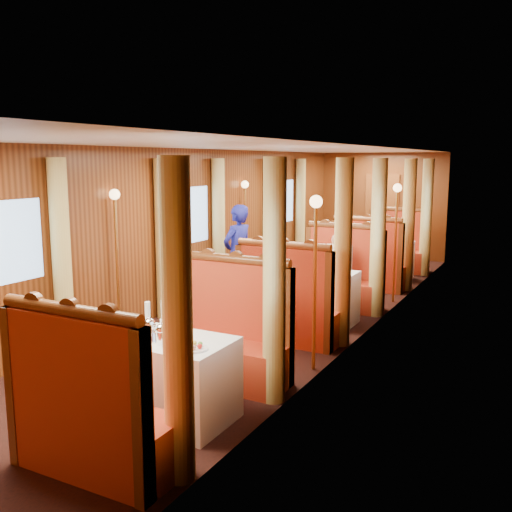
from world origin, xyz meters
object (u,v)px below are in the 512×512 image
Objects in this scene: table_far at (383,260)px; table_near at (173,379)px; teapot_back at (166,331)px; table_mid at (318,297)px; banquette_mid_aft at (341,281)px; teapot_left at (150,332)px; banquette_mid_fwd at (288,310)px; teapot_right at (162,337)px; steward at (238,255)px; passenger at (337,264)px; banquette_far_fwd at (368,266)px; fruit_plate at (194,347)px; tea_tray at (161,338)px; rose_vase_far at (383,232)px; banquette_far_aft at (396,251)px; banquette_near_aft at (230,343)px; rose_vase_mid at (317,260)px; banquette_near_fwd at (92,419)px.

table_near is at bearing -90.00° from table_far.
teapot_back is at bearing -90.66° from table_far.
table_mid is at bearing -90.00° from table_far.
banquette_mid_aft reaches higher than teapot_left.
table_near is at bearing -90.00° from banquette_mid_fwd.
teapot_right is 0.10× the size of steward.
passenger is at bearing 90.02° from teapot_back.
fruit_plate is at bearing -86.92° from banquette_far_fwd.
banquette_mid_aft is 1.76× the size of passenger.
fruit_plate is at bearing -21.12° from teapot_back.
rose_vase_far is at bearing 89.55° from tea_tray.
banquette_far_fwd reaches higher than teapot_right.
rose_vase_far is at bearing 109.08° from teapot_right.
passenger is (-0.33, 4.41, -0.03)m from fruit_plate.
banquette_mid_fwd reaches higher than teapot_back.
teapot_back reaches higher than tea_tray.
banquette_mid_fwd is 1.81m from passenger.
teapot_left reaches higher than teapot_back.
banquette_far_aft reaches higher than table_far.
banquette_near_aft reaches higher than rose_vase_far.
banquette_far_fwd is at bearing -90.00° from banquette_far_aft.
table_near is 0.44m from teapot_back.
steward reaches higher than banquette_far_aft.
table_near is at bearing -89.69° from rose_vase_far.
tea_tray is at bearing -90.67° from banquette_far_aft.
banquette_mid_fwd reaches higher than passenger.
table_mid is 0.78× the size of banquette_far_aft.
table_mid is 0.78× the size of banquette_far_fwd.
rose_vase_mid is 0.22× the size of steward.
tea_tray is (-0.09, -1.05, 0.33)m from banquette_near_aft.
passenger is (-0.00, 0.77, 0.37)m from table_mid.
steward is at bearing 129.76° from teapot_right.
banquette_near_fwd is at bearing -90.00° from table_mid.
banquette_mid_aft is at bearing 90.00° from passenger.
rose_vase_far is (-0.04, 4.52, 0.50)m from banquette_mid_fwd.
teapot_left is at bearing -97.79° from banquette_near_aft.
table_far is 1.02m from banquette_far_fwd.
table_mid is at bearing 90.00° from banquette_near_aft.
teapot_right is 4.43m from passenger.
banquette_mid_aft reaches higher than rose_vase_far.
table_near is at bearing -17.94° from teapot_back.
banquette_far_fwd reaches higher than teapot_left.
banquette_near_aft is at bearing -90.00° from passenger.
banquette_near_aft is 1.24m from teapot_right.
fruit_plate is (0.32, 0.02, -0.05)m from teapot_right.
rose_vase_mid is 1.00× the size of rose_vase_far.
teapot_left reaches higher than table_mid.
table_far is 0.78× the size of banquette_far_aft.
passenger is at bearing -89.21° from rose_vase_far.
passenger is at bearing 86.42° from teapot_left.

